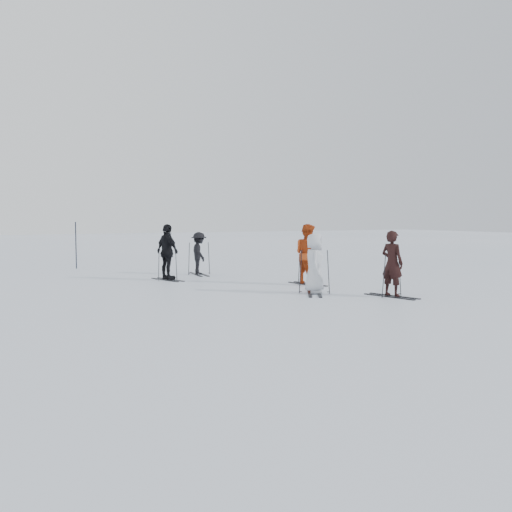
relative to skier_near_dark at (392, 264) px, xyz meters
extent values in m
plane|color=silver|center=(-2.36, 2.79, -0.92)|extent=(120.00, 120.00, 0.00)
imported|color=black|center=(0.00, 0.00, 0.00)|extent=(0.60, 0.76, 1.85)
imported|color=#B33D14|center=(-0.52, 3.58, 0.07)|extent=(0.90, 1.08, 1.99)
imported|color=silver|center=(-1.57, 1.58, -0.05)|extent=(0.92, 1.02, 1.75)
imported|color=black|center=(-4.25, 7.00, 0.06)|extent=(0.78, 1.24, 1.97)
imported|color=black|center=(-2.53, 8.28, -0.11)|extent=(0.73, 1.12, 1.63)
cylinder|color=black|center=(-6.32, 13.16, 0.09)|extent=(0.05, 0.05, 2.03)
camera|label=1|loc=(-10.81, -12.42, 1.35)|focal=40.00mm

